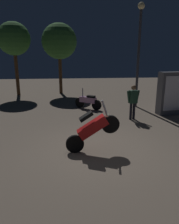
{
  "coord_description": "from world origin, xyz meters",
  "views": [
    {
      "loc": [
        -0.81,
        -6.2,
        2.96
      ],
      "look_at": [
        -0.13,
        0.88,
        1.0
      ],
      "focal_mm": 34.16,
      "sensor_mm": 36.0,
      "label": 1
    }
  ],
  "objects": [
    {
      "name": "kiosk_billboard",
      "position": [
        4.36,
        3.77,
        1.05
      ],
      "size": [
        1.66,
        0.75,
        2.1
      ],
      "rotation": [
        0.0,
        0.0,
        3.29
      ],
      "color": "#595960",
      "rests_on": "ground_plane"
    },
    {
      "name": "ground_plane",
      "position": [
        0.0,
        0.0,
        0.0
      ],
      "size": [
        40.0,
        40.0,
        0.0
      ],
      "primitive_type": "plane",
      "color": "#756656"
    },
    {
      "name": "streetlamp_near",
      "position": [
        2.99,
        5.46,
        3.45
      ],
      "size": [
        0.36,
        0.36,
        5.5
      ],
      "color": "#38383D",
      "rests_on": "ground_plane"
    },
    {
      "name": "tree_left_bg",
      "position": [
        -1.43,
        10.1,
        3.78
      ],
      "size": [
        2.53,
        2.53,
        5.07
      ],
      "color": "#4C331E",
      "rests_on": "ground_plane"
    },
    {
      "name": "person_rider_beside",
      "position": [
        2.07,
        3.04,
        0.94
      ],
      "size": [
        0.66,
        0.32,
        1.59
      ],
      "rotation": [
        0.0,
        0.0,
        1.82
      ],
      "color": "black",
      "rests_on": "ground_plane"
    },
    {
      "name": "tree_center_bg",
      "position": [
        -4.5,
        9.62,
        3.89
      ],
      "size": [
        2.25,
        2.25,
        5.05
      ],
      "color": "#4C331E",
      "rests_on": "ground_plane"
    },
    {
      "name": "motorcycle_pink_parked_left",
      "position": [
        0.21,
        5.17,
        0.44
      ],
      "size": [
        1.37,
        1.1,
        1.11
      ],
      "rotation": [
        0.0,
        0.0,
        2.48
      ],
      "color": "black",
      "rests_on": "ground_plane"
    },
    {
      "name": "motorcycle_red_foreground",
      "position": [
        -0.13,
        -0.12,
        0.74
      ],
      "size": [
        1.66,
        0.35,
        1.63
      ],
      "rotation": [
        0.0,
        0.0,
        0.05
      ],
      "color": "black",
      "rests_on": "ground_plane"
    }
  ]
}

